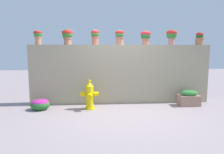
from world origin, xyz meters
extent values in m
plane|color=gray|center=(0.00, 0.00, 0.00)|extent=(24.00, 24.00, 0.00)
cube|color=tan|center=(0.00, 1.05, 0.88)|extent=(5.39, 0.37, 1.77)
cylinder|color=tan|center=(-2.42, 1.01, 1.88)|extent=(0.17, 0.17, 0.23)
cylinder|color=tan|center=(-2.42, 1.01, 1.98)|extent=(0.20, 0.20, 0.03)
sphere|color=#34842E|center=(-2.42, 1.01, 2.07)|extent=(0.24, 0.24, 0.24)
ellipsoid|color=red|center=(-2.42, 1.01, 2.11)|extent=(0.25, 0.25, 0.13)
cylinder|color=#AD7053|center=(-1.57, 1.03, 1.87)|extent=(0.21, 0.21, 0.20)
cylinder|color=#AD7053|center=(-1.57, 1.03, 1.95)|extent=(0.25, 0.25, 0.03)
sphere|color=#376F29|center=(-1.57, 1.03, 2.07)|extent=(0.31, 0.31, 0.31)
ellipsoid|color=red|center=(-1.57, 1.03, 2.12)|extent=(0.33, 0.33, 0.17)
cylinder|color=#B6694D|center=(-0.77, 1.07, 1.89)|extent=(0.19, 0.19, 0.24)
cylinder|color=#B6694D|center=(-0.77, 1.07, 1.99)|extent=(0.23, 0.23, 0.03)
sphere|color=#3D752B|center=(-0.77, 1.07, 2.10)|extent=(0.24, 0.24, 0.24)
ellipsoid|color=red|center=(-0.77, 1.07, 2.14)|extent=(0.26, 0.26, 0.13)
cylinder|color=#B27158|center=(-0.03, 1.03, 1.88)|extent=(0.22, 0.22, 0.22)
cylinder|color=#B27158|center=(-0.03, 1.03, 1.97)|extent=(0.26, 0.26, 0.03)
sphere|color=#3B713A|center=(-0.03, 1.03, 2.08)|extent=(0.27, 0.27, 0.27)
ellipsoid|color=red|center=(-0.03, 1.03, 2.12)|extent=(0.28, 0.28, 0.15)
cylinder|color=#BA6D50|center=(0.75, 1.03, 1.86)|extent=(0.19, 0.19, 0.18)
cylinder|color=#BA6D50|center=(0.75, 1.03, 1.93)|extent=(0.22, 0.22, 0.03)
sphere|color=#2B6431|center=(0.75, 1.03, 2.05)|extent=(0.30, 0.30, 0.30)
ellipsoid|color=red|center=(0.75, 1.03, 2.10)|extent=(0.31, 0.31, 0.16)
cylinder|color=#BA6E63|center=(1.57, 1.07, 1.87)|extent=(0.17, 0.17, 0.21)
cylinder|color=#BA6E63|center=(1.57, 1.07, 1.96)|extent=(0.20, 0.20, 0.03)
sphere|color=#2E702E|center=(1.57, 1.07, 2.08)|extent=(0.31, 0.31, 0.31)
ellipsoid|color=red|center=(1.57, 1.07, 2.14)|extent=(0.33, 0.33, 0.17)
cylinder|color=#AF724F|center=(2.43, 1.01, 1.88)|extent=(0.24, 0.24, 0.22)
cylinder|color=#AF724F|center=(2.43, 1.01, 1.97)|extent=(0.28, 0.28, 0.03)
sphere|color=#1E5F1E|center=(2.43, 1.01, 2.05)|extent=(0.21, 0.21, 0.21)
ellipsoid|color=red|center=(2.43, 1.01, 2.09)|extent=(0.22, 0.22, 0.12)
cylinder|color=yellow|center=(-0.93, 0.39, 0.01)|extent=(0.28, 0.28, 0.03)
cylinder|color=yellow|center=(-0.93, 0.39, 0.31)|extent=(0.21, 0.21, 0.63)
cone|color=yellow|center=(-0.93, 0.39, 0.69)|extent=(0.22, 0.22, 0.13)
cylinder|color=yellow|center=(-0.93, 0.39, 0.78)|extent=(0.07, 0.07, 0.05)
cylinder|color=yellow|center=(-1.11, 0.39, 0.42)|extent=(0.15, 0.12, 0.12)
cylinder|color=yellow|center=(-0.75, 0.39, 0.42)|extent=(0.15, 0.12, 0.12)
cylinder|color=yellow|center=(-0.93, 0.21, 0.38)|extent=(0.15, 0.16, 0.15)
ellipsoid|color=#28642D|center=(-2.27, 0.41, 0.14)|extent=(0.52, 0.46, 0.30)
ellipsoid|color=#AD2484|center=(-2.27, 0.41, 0.20)|extent=(0.46, 0.41, 0.17)
cube|color=#9A7560|center=(1.95, 0.53, 0.15)|extent=(0.59, 0.36, 0.31)
ellipsoid|color=#307734|center=(1.95, 0.53, 0.37)|extent=(0.50, 0.30, 0.18)
camera|label=1|loc=(-0.70, -5.05, 1.59)|focal=32.34mm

